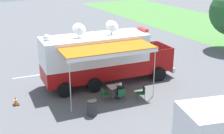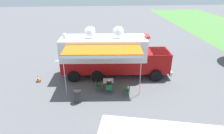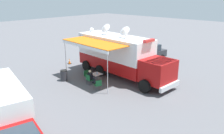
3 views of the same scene
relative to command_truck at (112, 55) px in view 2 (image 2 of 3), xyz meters
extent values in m
plane|color=#5B5B60|center=(-0.08, -0.75, -1.95)|extent=(100.00, 100.00, 0.00)
cube|color=silver|center=(-3.68, -3.41, -1.94)|extent=(0.41, 4.80, 0.01)
cube|color=#9E0F0F|center=(-0.08, -0.75, -0.80)|extent=(2.93, 7.34, 1.10)
cube|color=white|center=(-0.08, -0.75, 0.60)|extent=(2.93, 7.34, 1.70)
cube|color=white|center=(-0.08, -0.75, -0.25)|extent=(2.95, 7.36, 0.10)
cube|color=#9E0F0F|center=(0.20, 3.90, -0.50)|extent=(2.42, 2.23, 1.70)
cube|color=#28333D|center=(0.21, 4.10, 0.00)|extent=(2.23, 1.60, 0.70)
cube|color=silver|center=(0.27, 5.02, -1.40)|extent=(2.38, 0.34, 0.36)
cylinder|color=black|center=(-1.06, 3.77, -1.45)|extent=(0.36, 1.02, 1.00)
cylinder|color=black|center=(1.44, 3.62, -1.45)|extent=(0.36, 1.02, 1.00)
cylinder|color=black|center=(-1.36, -1.21, -1.45)|extent=(0.36, 1.02, 1.00)
cylinder|color=black|center=(1.14, -1.36, -1.45)|extent=(0.36, 1.02, 1.00)
cylinder|color=black|center=(-1.48, -3.19, -1.45)|extent=(0.36, 1.02, 1.00)
cylinder|color=black|center=(1.02, -3.34, -1.45)|extent=(0.36, 1.02, 1.00)
cube|color=white|center=(-0.08, -0.75, 1.50)|extent=(2.93, 7.34, 0.10)
cube|color=red|center=(0.14, 2.95, 1.67)|extent=(1.11, 0.35, 0.20)
cylinder|color=silver|center=(-0.14, -1.82, 1.78)|extent=(0.10, 0.10, 0.45)
cone|color=silver|center=(0.01, -1.83, 2.18)|extent=(0.77, 0.94, 0.81)
cylinder|color=silver|center=(0.00, 0.51, 1.78)|extent=(0.10, 0.10, 0.45)
cone|color=silver|center=(0.15, 0.50, 2.18)|extent=(0.77, 0.94, 0.81)
sphere|color=white|center=(-0.27, -3.94, 1.73)|extent=(0.44, 0.44, 0.44)
cube|color=orange|center=(2.27, -0.89, 1.30)|extent=(2.54, 5.88, 0.06)
cube|color=white|center=(3.33, -0.95, 1.16)|extent=(0.43, 5.75, 0.24)
cylinder|color=silver|center=(3.43, 1.78, -0.32)|extent=(0.05, 0.05, 3.25)
cylinder|color=silver|center=(3.10, -3.67, -0.32)|extent=(0.05, 0.05, 3.25)
cube|color=silver|center=(2.42, -0.50, -1.23)|extent=(0.85, 0.85, 0.03)
cylinder|color=#333338|center=(2.07, -0.11, -1.60)|extent=(0.03, 0.03, 0.70)
cylinder|color=#333338|center=(2.81, -0.15, -1.60)|extent=(0.03, 0.03, 0.70)
cylinder|color=#333338|center=(2.02, -0.85, -1.60)|extent=(0.03, 0.03, 0.70)
cylinder|color=#333338|center=(2.76, -0.89, -1.60)|extent=(0.03, 0.03, 0.70)
cylinder|color=#4C99D8|center=(2.45, -0.37, -1.12)|extent=(0.07, 0.07, 0.20)
cylinder|color=white|center=(2.45, -0.37, -1.01)|extent=(0.04, 0.04, 0.02)
cube|color=#19562D|center=(3.12, -0.47, -1.53)|extent=(0.51, 0.51, 0.04)
cube|color=#19562D|center=(3.34, -0.49, -1.30)|extent=(0.07, 0.48, 0.44)
cylinder|color=#333338|center=(2.88, -0.68, -1.74)|extent=(0.02, 0.02, 0.42)
cylinder|color=#333338|center=(2.91, -0.24, -1.74)|extent=(0.02, 0.02, 0.42)
cylinder|color=#333338|center=(3.32, -0.71, -1.74)|extent=(0.02, 0.02, 0.42)
cylinder|color=#333338|center=(3.35, -0.27, -1.74)|extent=(0.02, 0.02, 0.42)
cube|color=#19562D|center=(2.69, -1.25, -1.53)|extent=(0.51, 0.51, 0.04)
cube|color=#19562D|center=(2.68, -1.47, -1.30)|extent=(0.48, 0.07, 0.44)
cylinder|color=#333338|center=(2.48, -1.02, -1.74)|extent=(0.02, 0.02, 0.42)
cylinder|color=#333338|center=(2.92, -1.04, -1.74)|extent=(0.02, 0.02, 0.42)
cylinder|color=#333338|center=(2.46, -1.46, -1.74)|extent=(0.02, 0.02, 0.42)
cylinder|color=#333338|center=(2.90, -1.48, -1.74)|extent=(0.02, 0.02, 0.42)
cube|color=#19562D|center=(3.49, 0.77, -1.53)|extent=(0.61, 0.61, 0.04)
cube|color=#19562D|center=(3.56, 0.98, -1.30)|extent=(0.47, 0.19, 0.44)
cylinder|color=#333338|center=(3.62, 0.49, -1.74)|extent=(0.02, 0.02, 0.42)
cylinder|color=#333338|center=(3.21, 0.63, -1.74)|extent=(0.02, 0.02, 0.42)
cylinder|color=#333338|center=(3.76, 0.90, -1.74)|extent=(0.02, 0.02, 0.42)
cylinder|color=#333338|center=(3.35, 1.05, -1.74)|extent=(0.02, 0.02, 0.42)
cube|color=black|center=(3.12, -0.47, -1.23)|extent=(0.26, 0.37, 0.56)
sphere|color=beige|center=(3.12, -0.47, -0.81)|extent=(0.22, 0.22, 0.22)
cylinder|color=black|center=(2.98, -0.70, -1.19)|extent=(0.43, 0.12, 0.34)
cylinder|color=black|center=(3.01, -0.24, -1.19)|extent=(0.43, 0.12, 0.34)
cylinder|color=#2D334C|center=(2.93, -0.56, -1.51)|extent=(0.39, 0.15, 0.13)
cylinder|color=#2D334C|center=(2.75, -0.55, -1.74)|extent=(0.11, 0.11, 0.42)
cube|color=black|center=(2.69, -0.55, -1.91)|extent=(0.25, 0.11, 0.07)
cylinder|color=#2D334C|center=(2.94, -0.36, -1.51)|extent=(0.39, 0.15, 0.13)
cylinder|color=#2D334C|center=(2.76, -0.35, -1.74)|extent=(0.11, 0.11, 0.42)
cube|color=black|center=(2.70, -0.35, -1.91)|extent=(0.25, 0.11, 0.07)
cylinder|color=#2D2D33|center=(4.02, -2.76, -1.52)|extent=(0.56, 0.56, 0.85)
cylinder|color=black|center=(4.02, -2.76, -1.07)|extent=(0.57, 0.57, 0.06)
cube|color=black|center=(0.76, -6.38, -1.93)|extent=(0.36, 0.36, 0.03)
cone|color=orange|center=(0.76, -6.38, -1.64)|extent=(0.26, 0.26, 0.55)
cylinder|color=white|center=(0.76, -6.38, -1.61)|extent=(0.17, 0.17, 0.06)
cube|color=#2D2D33|center=(-5.88, -1.11, -1.25)|extent=(4.43, 2.43, 0.76)
cube|color=#28333D|center=(-6.03, -1.09, -0.53)|extent=(2.32, 1.91, 0.68)
cylinder|color=black|center=(-4.46, -0.43, -1.63)|extent=(0.67, 0.32, 0.64)
cylinder|color=black|center=(-4.74, -2.21, -1.63)|extent=(0.67, 0.32, 0.64)
cylinder|color=black|center=(-7.03, -0.02, -1.63)|extent=(0.67, 0.32, 0.64)
cylinder|color=black|center=(-7.31, -1.80, -1.63)|extent=(0.67, 0.32, 0.64)
camera|label=1|loc=(18.24, -8.72, 6.37)|focal=48.89mm
camera|label=2|loc=(15.73, -1.27, 6.02)|focal=31.04mm
camera|label=3|loc=(14.33, 12.39, 4.98)|focal=36.38mm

